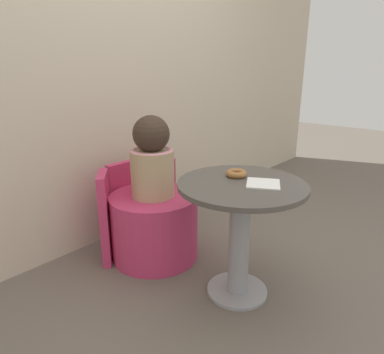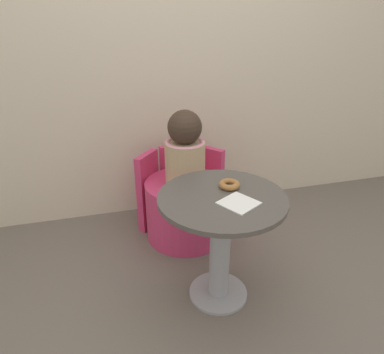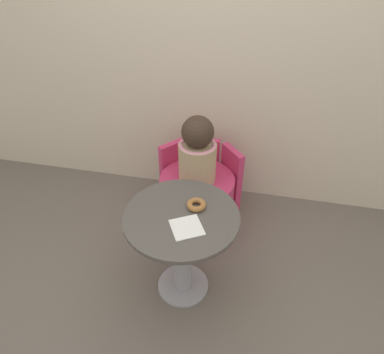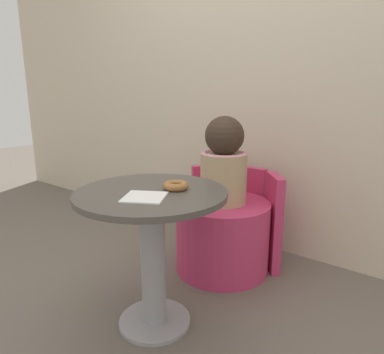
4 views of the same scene
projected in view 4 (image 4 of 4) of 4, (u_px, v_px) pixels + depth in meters
The scene contains 8 objects.
ground_plane at pixel (147, 324), 1.57m from camera, with size 12.00×12.00×0.00m, color #665B51.
back_wall at pixel (269, 66), 2.16m from camera, with size 6.00×0.06×2.40m.
round_table at pixel (152, 232), 1.48m from camera, with size 0.65×0.65×0.63m.
tub_chair at pixel (222, 236), 2.03m from camera, with size 0.55×0.55×0.42m.
booth_backrest at pixel (242, 213), 2.19m from camera, with size 0.65×0.24×0.58m.
child_figure at pixel (224, 163), 1.93m from camera, with size 0.26×0.26×0.50m.
donut at pixel (176, 186), 1.45m from camera, with size 0.11×0.11×0.03m.
paper_napkin at pixel (144, 197), 1.34m from camera, with size 0.22×0.22×0.01m.
Camera 4 is at (1.00, -0.96, 1.03)m, focal length 32.00 mm.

